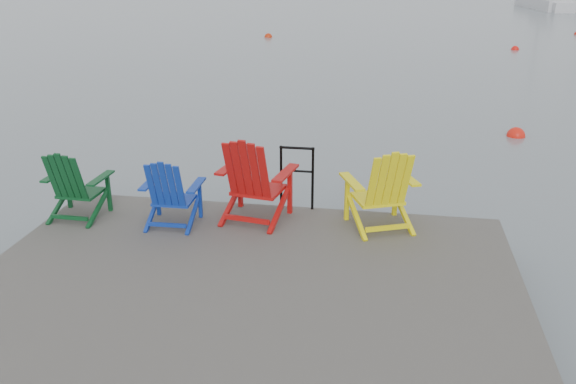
% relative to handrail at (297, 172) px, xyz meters
% --- Properties ---
extents(ground, '(400.00, 400.00, 0.00)m').
position_rel_handrail_xyz_m(ground, '(-0.25, -2.45, -1.04)').
color(ground, slate).
rests_on(ground, ground).
extents(dock, '(6.00, 5.00, 1.40)m').
position_rel_handrail_xyz_m(dock, '(-0.25, -2.45, -0.69)').
color(dock, '#32302D').
rests_on(dock, ground).
extents(handrail, '(0.48, 0.04, 0.90)m').
position_rel_handrail_xyz_m(handrail, '(0.00, 0.00, 0.00)').
color(handrail, black).
rests_on(handrail, dock).
extents(chair_green, '(0.79, 0.74, 0.97)m').
position_rel_handrail_xyz_m(chair_green, '(-2.85, -0.82, -0.05)').
color(chair_green, '#0B3F1B').
rests_on(chair_green, dock).
extents(chair_blue, '(0.76, 0.70, 0.93)m').
position_rel_handrail_xyz_m(chair_blue, '(-1.52, -0.84, -0.07)').
color(chair_blue, '#0F2F9B').
rests_on(chair_blue, dock).
extents(chair_red, '(1.04, 0.98, 1.17)m').
position_rel_handrail_xyz_m(chair_red, '(-0.49, -0.50, 0.05)').
color(chair_red, '#B20F0D').
rests_on(chair_red, dock).
extents(chair_yellow, '(1.06, 1.02, 1.10)m').
position_rel_handrail_xyz_m(chair_yellow, '(1.17, -0.48, 0.01)').
color(chair_yellow, yellow).
rests_on(chair_yellow, dock).
extents(sailboat_near, '(3.02, 7.99, 10.84)m').
position_rel_handrail_xyz_m(sailboat_near, '(12.82, 44.66, -0.69)').
color(sailboat_near, silver).
rests_on(sailboat_near, ground).
extents(buoy_a, '(0.41, 0.41, 0.41)m').
position_rel_handrail_xyz_m(buoy_a, '(4.09, 6.17, -1.04)').
color(buoy_a, red).
rests_on(buoy_a, ground).
extents(buoy_b, '(0.40, 0.40, 0.40)m').
position_rel_handrail_xyz_m(buoy_b, '(-4.95, 23.06, -1.04)').
color(buoy_b, red).
rests_on(buoy_b, ground).
extents(buoy_c, '(0.34, 0.34, 0.34)m').
position_rel_handrail_xyz_m(buoy_c, '(6.54, 20.49, -1.04)').
color(buoy_c, red).
rests_on(buoy_c, ground).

